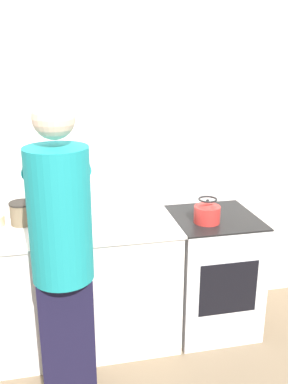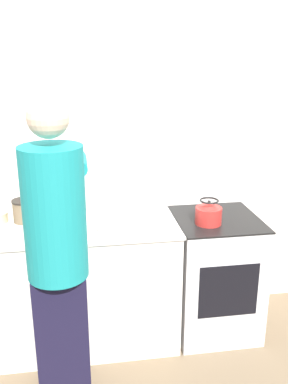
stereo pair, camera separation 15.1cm
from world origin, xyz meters
name	(u,v)px [view 1 (the left image)]	position (x,y,z in m)	size (l,w,h in m)	color
ground_plane	(116,364)	(0.00, 0.00, 0.00)	(12.00, 12.00, 0.00)	#7A664C
wall_back	(98,155)	(0.00, 0.68, 1.30)	(8.00, 0.05, 2.60)	silver
counter	(65,290)	(-0.31, 0.28, 0.45)	(1.57, 0.58, 0.90)	silver
oven	(212,272)	(0.78, 0.31, 0.45)	(0.59, 0.62, 0.89)	silver
person	(62,253)	(-0.31, -0.27, 1.00)	(0.37, 0.61, 1.82)	black
cutting_board	(66,235)	(-0.28, 0.15, 0.91)	(0.31, 0.22, 0.02)	silver
knife	(65,233)	(-0.29, 0.16, 0.92)	(0.24, 0.10, 0.01)	silver
kettle	(207,212)	(0.69, 0.22, 0.97)	(0.18, 0.18, 0.17)	red
bowl_prep	(112,230)	(0.01, 0.12, 0.93)	(0.17, 0.17, 0.06)	silver
canister_jar	(22,213)	(-0.56, 0.43, 0.98)	(0.16, 0.16, 0.16)	#756047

